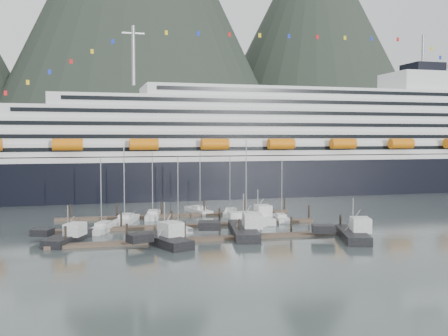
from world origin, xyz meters
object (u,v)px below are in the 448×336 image
(sailboat_g, at_px, (198,211))
(trawler_b, at_px, (164,239))
(sailboat_e, at_px, (153,216))
(sailboat_d, at_px, (246,219))
(sailboat_h, at_px, (281,219))
(sailboat_b, at_px, (104,228))
(sailboat_f, at_px, (230,213))
(trawler_c, at_px, (242,230))
(trawler_e, at_px, (257,218))
(sailboat_c, at_px, (176,228))
(trawler_d, at_px, (352,233))
(sailboat_a, at_px, (126,221))
(trawler_a, at_px, (67,237))
(cruise_ship, at_px, (272,152))

(sailboat_g, bearing_deg, trawler_b, 147.63)
(trawler_b, bearing_deg, sailboat_e, -26.11)
(sailboat_d, bearing_deg, sailboat_h, -80.00)
(sailboat_b, height_order, sailboat_e, sailboat_e)
(sailboat_f, relative_size, trawler_b, 1.09)
(sailboat_b, relative_size, sailboat_d, 0.82)
(sailboat_b, distance_m, trawler_c, 24.34)
(sailboat_b, distance_m, sailboat_g, 26.64)
(sailboat_f, bearing_deg, trawler_e, -147.01)
(sailboat_h, bearing_deg, sailboat_d, 87.95)
(sailboat_c, relative_size, sailboat_d, 0.82)
(sailboat_e, height_order, trawler_c, sailboat_e)
(sailboat_h, bearing_deg, trawler_e, 104.66)
(trawler_b, xyz_separation_m, trawler_d, (29.61, -2.98, 0.01))
(sailboat_d, bearing_deg, trawler_e, -117.31)
(sailboat_b, bearing_deg, sailboat_c, -79.90)
(sailboat_h, distance_m, trawler_d, 20.59)
(sailboat_a, bearing_deg, trawler_a, 167.56)
(sailboat_e, distance_m, trawler_a, 26.69)
(sailboat_h, distance_m, trawler_c, 17.00)
(trawler_c, relative_size, trawler_e, 1.44)
(sailboat_d, bearing_deg, sailboat_a, 101.16)
(sailboat_c, bearing_deg, sailboat_h, -91.03)
(sailboat_e, bearing_deg, trawler_d, -126.08)
(sailboat_e, bearing_deg, sailboat_b, 153.16)
(trawler_b, bearing_deg, sailboat_c, -40.08)
(trawler_a, bearing_deg, sailboat_a, -7.39)
(cruise_ship, height_order, sailboat_c, cruise_ship)
(sailboat_b, bearing_deg, sailboat_g, -28.10)
(sailboat_d, relative_size, trawler_b, 1.41)
(cruise_ship, distance_m, trawler_c, 69.13)
(sailboat_c, bearing_deg, trawler_b, 148.39)
(sailboat_d, xyz_separation_m, trawler_c, (-4.99, -13.74, 0.51))
(sailboat_e, bearing_deg, sailboat_h, -102.39)
(sailboat_e, height_order, sailboat_g, sailboat_g)
(sailboat_h, distance_m, trawler_b, 30.59)
(sailboat_a, xyz_separation_m, sailboat_h, (29.27, -5.28, -0.04))
(sailboat_b, distance_m, sailboat_h, 33.75)
(sailboat_e, height_order, trawler_e, sailboat_e)
(sailboat_f, bearing_deg, sailboat_a, 121.39)
(sailboat_b, xyz_separation_m, trawler_e, (28.67, 1.77, 0.47))
(sailboat_d, relative_size, trawler_e, 1.54)
(trawler_a, height_order, trawler_d, trawler_d)
(cruise_ship, height_order, sailboat_d, cruise_ship)
(sailboat_f, relative_size, trawler_e, 1.19)
(sailboat_h, bearing_deg, sailboat_c, 111.89)
(sailboat_b, xyz_separation_m, sailboat_h, (33.67, 2.26, -0.01))
(sailboat_c, height_order, sailboat_e, sailboat_e)
(trawler_d, distance_m, trawler_e, 21.73)
(sailboat_b, distance_m, sailboat_f, 28.86)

